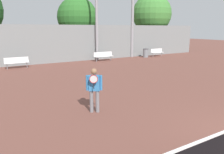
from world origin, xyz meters
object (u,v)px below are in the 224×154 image
(tree_green_tall, at_px, (77,17))
(trash_bin, at_px, (146,53))
(bench_adjacent_court, at_px, (17,61))
(tree_green_broad, at_px, (152,14))
(bench_by_gate, at_px, (103,55))
(tennis_player, at_px, (94,87))
(light_pole_far_right, at_px, (133,1))
(bench_courtside_near, at_px, (157,52))

(tree_green_tall, bearing_deg, trash_bin, -40.92)
(bench_adjacent_court, height_order, tree_green_tall, tree_green_tall)
(trash_bin, height_order, tree_green_broad, tree_green_broad)
(bench_by_gate, xyz_separation_m, tree_green_tall, (-0.50, 5.17, 3.80))
(tennis_player, distance_m, trash_bin, 16.80)
(tennis_player, relative_size, tree_green_tall, 0.26)
(tennis_player, xyz_separation_m, trash_bin, (12.05, 11.69, -0.51))
(light_pole_far_right, distance_m, tree_green_broad, 5.74)
(tennis_player, distance_m, tree_green_broad, 22.56)
(bench_adjacent_court, relative_size, tree_green_tall, 0.28)
(bench_by_gate, height_order, tree_green_tall, tree_green_tall)
(light_pole_far_right, relative_size, tree_green_broad, 1.46)
(bench_adjacent_court, bearing_deg, tree_green_broad, 12.65)
(bench_courtside_near, height_order, trash_bin, trash_bin)
(bench_by_gate, xyz_separation_m, trash_bin, (5.37, 0.08, -0.09))
(bench_by_gate, xyz_separation_m, light_pole_far_right, (4.29, 1.20, 5.47))
(bench_by_gate, height_order, tree_green_broad, tree_green_broad)
(bench_courtside_near, bearing_deg, trash_bin, 177.00)
(light_pole_far_right, distance_m, trash_bin, 5.77)
(bench_by_gate, bearing_deg, trash_bin, 0.87)
(bench_by_gate, distance_m, light_pole_far_right, 7.06)
(tree_green_broad, bearing_deg, tree_green_tall, 172.31)
(bench_courtside_near, distance_m, tree_green_broad, 6.29)
(light_pole_far_right, xyz_separation_m, tree_green_tall, (-4.80, 3.97, -1.67))
(bench_adjacent_court, height_order, trash_bin, trash_bin)
(bench_courtside_near, xyz_separation_m, tree_green_tall, (-7.44, 5.17, 3.81))
(tennis_player, distance_m, bench_adjacent_court, 11.68)
(bench_by_gate, distance_m, trash_bin, 5.37)
(light_pole_far_right, bearing_deg, bench_by_gate, -164.38)
(bench_adjacent_court, xyz_separation_m, bench_by_gate, (7.89, 0.00, 0.00))
(bench_adjacent_court, relative_size, tree_green_broad, 0.25)
(bench_adjacent_court, distance_m, tree_green_broad, 18.12)
(trash_bin, height_order, tree_green_tall, tree_green_tall)
(bench_courtside_near, xyz_separation_m, trash_bin, (-1.57, 0.08, -0.08))
(bench_courtside_near, height_order, light_pole_far_right, light_pole_far_right)
(bench_by_gate, relative_size, tree_green_broad, 0.27)
(bench_courtside_near, xyz_separation_m, bench_adjacent_court, (-14.83, 0.00, 0.00))
(tennis_player, height_order, tree_green_tall, tree_green_tall)
(bench_adjacent_court, xyz_separation_m, trash_bin, (13.25, 0.08, -0.08))
(trash_bin, xyz_separation_m, tree_green_broad, (3.90, 3.77, 4.47))
(bench_courtside_near, relative_size, bench_by_gate, 0.81)
(bench_courtside_near, relative_size, tree_green_broad, 0.22)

